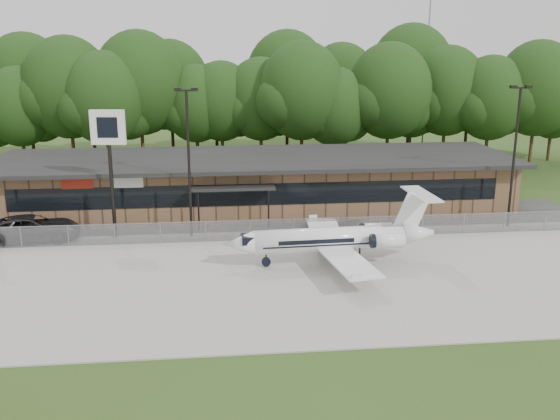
{
  "coord_description": "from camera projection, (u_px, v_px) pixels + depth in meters",
  "views": [
    {
      "loc": [
        -3.24,
        -25.38,
        13.08
      ],
      "look_at": [
        0.72,
        12.0,
        2.96
      ],
      "focal_mm": 40.0,
      "sensor_mm": 36.0,
      "label": 1
    }
  ],
  "objects": [
    {
      "name": "ground",
      "position": [
        292.0,
        342.0,
        28.1
      ],
      "size": [
        160.0,
        160.0,
        0.0
      ],
      "primitive_type": "plane",
      "color": "#2F4418",
      "rests_on": "ground"
    },
    {
      "name": "light_pole_right",
      "position": [
        515.0,
        146.0,
        44.22
      ],
      "size": [
        1.55,
        0.3,
        10.23
      ],
      "color": "black",
      "rests_on": "ground"
    },
    {
      "name": "suv",
      "position": [
        32.0,
        229.0,
        42.2
      ],
      "size": [
        6.76,
        3.78,
        1.79
      ],
      "primitive_type": "imported",
      "rotation": [
        0.0,
        0.0,
        1.7
      ],
      "color": "#313134",
      "rests_on": "ground"
    },
    {
      "name": "light_pole_mid",
      "position": [
        189.0,
        152.0,
        41.88
      ],
      "size": [
        1.55,
        0.3,
        10.23
      ],
      "color": "black",
      "rests_on": "ground"
    },
    {
      "name": "treeline",
      "position": [
        244.0,
        97.0,
        66.48
      ],
      "size": [
        72.0,
        12.0,
        15.0
      ],
      "primitive_type": null,
      "color": "#1D3310",
      "rests_on": "ground"
    },
    {
      "name": "apron",
      "position": [
        275.0,
        277.0,
        35.77
      ],
      "size": [
        64.0,
        18.0,
        0.08
      ],
      "primitive_type": "cube",
      "color": "#9E9B93",
      "rests_on": "ground"
    },
    {
      "name": "fence",
      "position": [
        265.0,
        230.0,
        42.3
      ],
      "size": [
        46.0,
        0.04,
        1.52
      ],
      "color": "gray",
      "rests_on": "ground"
    },
    {
      "name": "parking_lot",
      "position": [
        260.0,
        222.0,
        46.82
      ],
      "size": [
        50.0,
        9.0,
        0.06
      ],
      "primitive_type": "cube",
      "color": "#383835",
      "rests_on": "ground"
    },
    {
      "name": "business_jet",
      "position": [
        337.0,
        240.0,
        37.59
      ],
      "size": [
        13.01,
        11.57,
        4.38
      ],
      "rotation": [
        0.0,
        0.0,
        0.05
      ],
      "color": "white",
      "rests_on": "ground"
    },
    {
      "name": "terminal",
      "position": [
        256.0,
        182.0,
        50.52
      ],
      "size": [
        41.0,
        11.65,
        4.3
      ],
      "color": "brown",
      "rests_on": "ground"
    },
    {
      "name": "radio_mast",
      "position": [
        428.0,
        48.0,
        73.18
      ],
      "size": [
        0.2,
        0.2,
        25.0
      ],
      "primitive_type": "cylinder",
      "color": "gray",
      "rests_on": "ground"
    },
    {
      "name": "pole_sign",
      "position": [
        109.0,
        141.0,
        41.44
      ],
      "size": [
        2.32,
        0.5,
        8.82
      ],
      "rotation": [
        0.0,
        0.0,
        -0.1
      ],
      "color": "black",
      "rests_on": "ground"
    }
  ]
}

